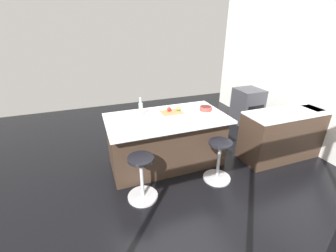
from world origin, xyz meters
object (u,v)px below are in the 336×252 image
cutting_board (172,112)px  apple_green (178,109)px  oven_range (247,106)px  fruit_bowl (206,108)px  stool_by_window (218,162)px  stool_middle (142,179)px  apple_red (169,109)px  kitchen_island (166,140)px  water_bottle (141,109)px

cutting_board → apple_green: 0.14m
oven_range → fruit_bowl: fruit_bowl is taller
stool_by_window → stool_middle: size_ratio=1.00×
stool_by_window → fruit_bowl: size_ratio=3.16×
cutting_board → apple_green: bearing=-175.3°
oven_range → stool_middle: size_ratio=1.27×
fruit_bowl → cutting_board: bearing=-9.2°
apple_red → fruit_bowl: 0.65m
stool_by_window → cutting_board: bearing=-60.3°
stool_middle → kitchen_island: bearing=-130.8°
apple_red → fruit_bowl: (-0.64, 0.13, -0.02)m
water_bottle → kitchen_island: bearing=156.1°
oven_range → water_bottle: bearing=16.2°
oven_range → cutting_board: (2.36, 0.90, 0.49)m
apple_red → fruit_bowl: size_ratio=0.35×
water_bottle → stool_middle: bearing=74.8°
water_bottle → oven_range: bearing=-163.8°
oven_range → water_bottle: size_ratio=2.78×
apple_green → fruit_bowl: 0.49m
stool_by_window → stool_middle: bearing=0.0°
stool_middle → apple_green: apple_green is taller
oven_range → apple_green: 2.46m
stool_middle → apple_green: bearing=-136.6°
stool_by_window → apple_green: bearing=-67.5°
cutting_board → apple_green: apple_green is taller
oven_range → apple_red: 2.60m
stool_by_window → apple_red: 1.20m
oven_range → fruit_bowl: size_ratio=4.01×
apple_red → water_bottle: (0.49, -0.02, 0.07)m
cutting_board → stool_by_window: bearing=119.7°
kitchen_island → stool_by_window: kitchen_island is taller
kitchen_island → water_bottle: (0.38, -0.17, 0.58)m
apple_green → water_bottle: 0.66m
kitchen_island → cutting_board: size_ratio=5.48×
kitchen_island → apple_green: size_ratio=26.90×
apple_green → fruit_bowl: (-0.48, 0.11, -0.02)m
oven_range → apple_red: size_ratio=11.62×
stool_middle → cutting_board: (-0.77, -0.83, 0.60)m
stool_by_window → apple_red: (0.51, -0.87, 0.65)m
kitchen_island → apple_red: 0.54m
apple_red → fruit_bowl: apple_red is taller
cutting_board → apple_green: size_ratio=4.91×
fruit_bowl → oven_range: bearing=-150.5°
oven_range → kitchen_island: kitchen_island is taller
oven_range → stool_by_window: (1.88, 1.73, -0.11)m
kitchen_island → fruit_bowl: 0.90m
oven_range → apple_green: apple_green is taller
oven_range → fruit_bowl: bearing=29.5°
stool_by_window → kitchen_island: bearing=-49.2°
oven_range → cutting_board: 2.57m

